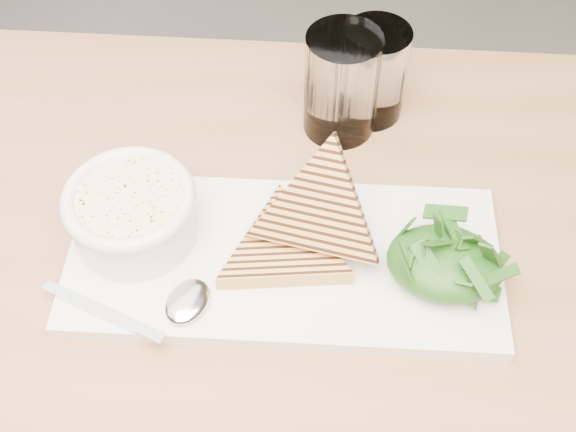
% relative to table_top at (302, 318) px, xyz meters
% --- Properties ---
extents(table_top, '(1.23, 0.90, 0.04)m').
position_rel_table_top_xyz_m(table_top, '(0.00, 0.00, 0.00)').
color(table_top, '#8E6644').
rests_on(table_top, ground).
extents(table_leg_bl, '(0.06, 0.06, 0.70)m').
position_rel_table_top_xyz_m(table_leg_bl, '(-0.52, 0.33, -0.37)').
color(table_leg_bl, '#8E6644').
rests_on(table_leg_bl, ground).
extents(platter, '(0.43, 0.24, 0.01)m').
position_rel_table_top_xyz_m(platter, '(-0.03, 0.04, 0.03)').
color(platter, silver).
rests_on(platter, table_top).
extents(soup_bowl, '(0.12, 0.12, 0.05)m').
position_rel_table_top_xyz_m(soup_bowl, '(-0.17, 0.04, 0.06)').
color(soup_bowl, silver).
rests_on(soup_bowl, platter).
extents(soup, '(0.10, 0.10, 0.01)m').
position_rel_table_top_xyz_m(soup, '(-0.17, 0.04, 0.09)').
color(soup, beige).
rests_on(soup, soup_bowl).
extents(bowl_rim, '(0.12, 0.12, 0.01)m').
position_rel_table_top_xyz_m(bowl_rim, '(-0.17, 0.04, 0.09)').
color(bowl_rim, silver).
rests_on(bowl_rim, soup_bowl).
extents(sandwich_flat, '(0.18, 0.18, 0.02)m').
position_rel_table_top_xyz_m(sandwich_flat, '(-0.03, 0.04, 0.04)').
color(sandwich_flat, '#C38D46').
rests_on(sandwich_flat, platter).
extents(sandwich_lean, '(0.16, 0.17, 0.16)m').
position_rel_table_top_xyz_m(sandwich_lean, '(0.00, 0.07, 0.08)').
color(sandwich_lean, '#C38D46').
rests_on(sandwich_lean, sandwich_flat).
extents(salad_base, '(0.11, 0.08, 0.04)m').
position_rel_table_top_xyz_m(salad_base, '(0.12, 0.05, 0.06)').
color(salad_base, '#153F12').
rests_on(salad_base, platter).
extents(arugula_pile, '(0.11, 0.10, 0.05)m').
position_rel_table_top_xyz_m(arugula_pile, '(0.12, 0.05, 0.06)').
color(arugula_pile, '#214D14').
rests_on(arugula_pile, platter).
extents(spoon_bowl, '(0.05, 0.06, 0.01)m').
position_rel_table_top_xyz_m(spoon_bowl, '(-0.10, -0.03, 0.04)').
color(spoon_bowl, silver).
rests_on(spoon_bowl, platter).
extents(spoon_handle, '(0.13, 0.04, 0.00)m').
position_rel_table_top_xyz_m(spoon_handle, '(-0.17, -0.05, 0.04)').
color(spoon_handle, silver).
rests_on(spoon_handle, platter).
extents(glass_near, '(0.08, 0.08, 0.12)m').
position_rel_table_top_xyz_m(glass_near, '(-0.01, 0.24, 0.08)').
color(glass_near, white).
rests_on(glass_near, table_top).
extents(glass_far, '(0.07, 0.07, 0.11)m').
position_rel_table_top_xyz_m(glass_far, '(0.03, 0.27, 0.08)').
color(glass_far, white).
rests_on(glass_far, table_top).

